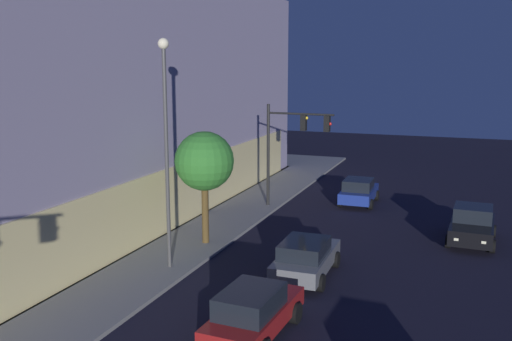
{
  "coord_description": "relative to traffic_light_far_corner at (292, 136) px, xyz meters",
  "views": [
    {
      "loc": [
        -10.31,
        -4.11,
        8.46
      ],
      "look_at": [
        8.66,
        3.09,
        4.66
      ],
      "focal_mm": 39.66,
      "sensor_mm": 36.0,
      "label": 1
    }
  ],
  "objects": [
    {
      "name": "street_lamp_sidewalk",
      "position": [
        -11.42,
        1.78,
        1.51
      ],
      "size": [
        0.44,
        0.44,
        9.34
      ],
      "color": "#454545",
      "rests_on": "sidewalk_corner"
    },
    {
      "name": "car_blue",
      "position": [
        2.83,
        -3.45,
        -3.58
      ],
      "size": [
        4.06,
        2.13,
        1.58
      ],
      "color": "navy",
      "rests_on": "ground"
    },
    {
      "name": "car_black",
      "position": [
        -2.85,
        -10.01,
        -3.54
      ],
      "size": [
        4.26,
        2.3,
        1.72
      ],
      "color": "black",
      "rests_on": "ground"
    },
    {
      "name": "car_grey",
      "position": [
        -10.12,
        -3.73,
        -3.57
      ],
      "size": [
        4.49,
        2.17,
        1.57
      ],
      "color": "slate",
      "rests_on": "ground"
    },
    {
      "name": "car_red",
      "position": [
        -15.74,
        -3.62,
        -3.53
      ],
      "size": [
        4.53,
        2.19,
        1.66
      ],
      "color": "maroon",
      "rests_on": "ground"
    },
    {
      "name": "sidewalk_tree",
      "position": [
        -7.91,
        1.82,
        -0.34
      ],
      "size": [
        2.76,
        2.76,
        5.31
      ],
      "color": "#523D1E",
      "rests_on": "sidewalk_corner"
    },
    {
      "name": "traffic_light_far_corner",
      "position": [
        0.0,
        0.0,
        0.0
      ],
      "size": [
        0.44,
        4.06,
        6.05
      ],
      "color": "black",
      "rests_on": "sidewalk_corner"
    }
  ]
}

